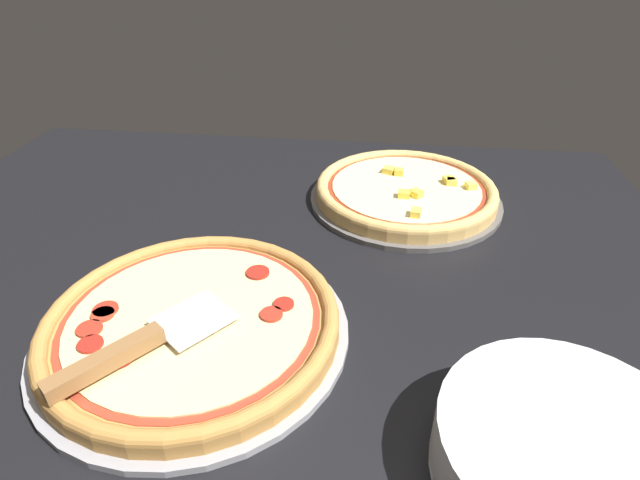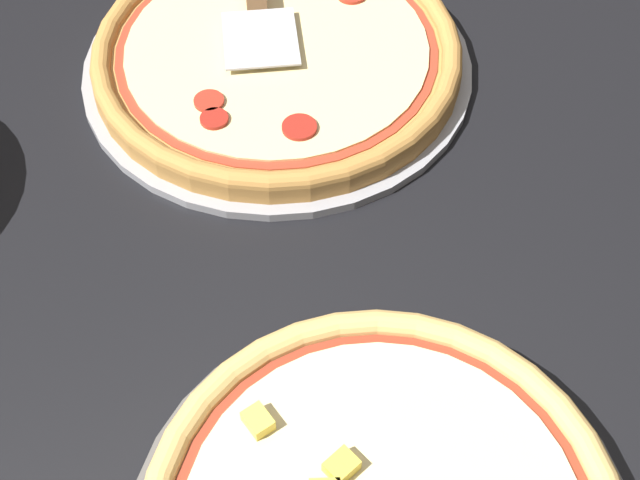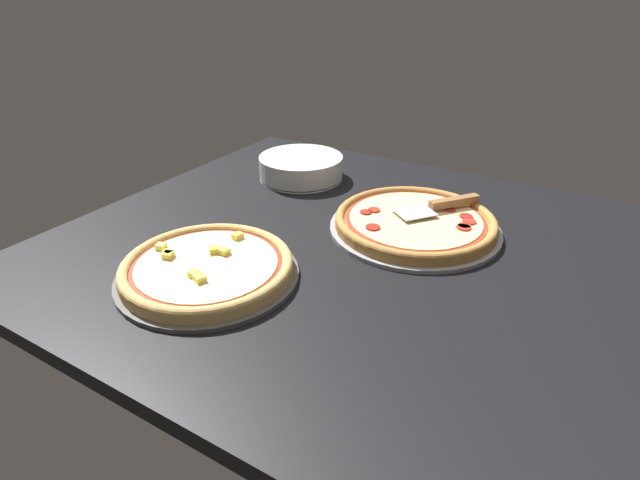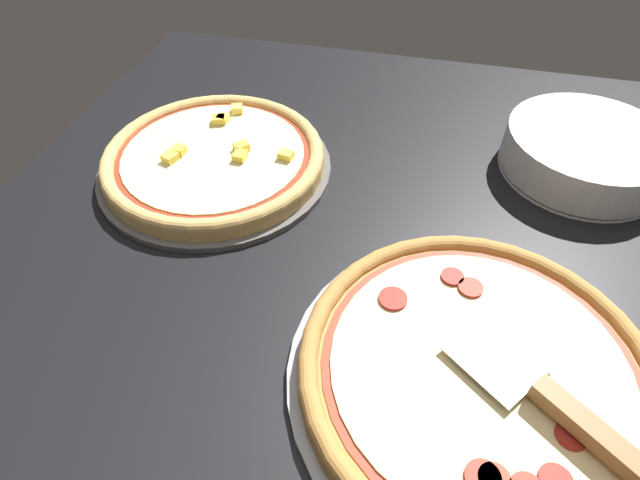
{
  "view_description": "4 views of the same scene",
  "coord_description": "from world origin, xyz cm",
  "px_view_note": "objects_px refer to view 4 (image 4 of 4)",
  "views": [
    {
      "loc": [
        17.27,
        -61.37,
        47.06
      ],
      "look_at": [
        8.58,
        7.59,
        3.0
      ],
      "focal_mm": 28.0,
      "sensor_mm": 36.0,
      "label": 1
    },
    {
      "loc": [
        41.86,
        41.45,
        65.84
      ],
      "look_at": [
        8.58,
        7.59,
        3.0
      ],
      "focal_mm": 50.0,
      "sensor_mm": 36.0,
      "label": 2
    },
    {
      "loc": [
        -42.07,
        92.46,
        56.0
      ],
      "look_at": [
        8.58,
        7.59,
        3.0
      ],
      "focal_mm": 28.0,
      "sensor_mm": 36.0,
      "label": 3
    },
    {
      "loc": [
        -36.76,
        -3.6,
        50.89
      ],
      "look_at": [
        8.58,
        7.59,
        3.0
      ],
      "focal_mm": 28.0,
      "sensor_mm": 36.0,
      "label": 4
    }
  ],
  "objects_px": {
    "pizza_back": "(214,157)",
    "plate_stack": "(585,153)",
    "pizza_front": "(478,370)",
    "serving_spatula": "(574,418)"
  },
  "relations": [
    {
      "from": "pizza_front",
      "to": "serving_spatula",
      "type": "relative_size",
      "value": 1.86
    },
    {
      "from": "serving_spatula",
      "to": "plate_stack",
      "type": "xyz_separation_m",
      "value": [
        0.48,
        -0.07,
        -0.01
      ]
    },
    {
      "from": "pizza_back",
      "to": "serving_spatula",
      "type": "distance_m",
      "value": 0.61
    },
    {
      "from": "pizza_back",
      "to": "pizza_front",
      "type": "bearing_deg",
      "value": -124.32
    },
    {
      "from": "pizza_back",
      "to": "serving_spatula",
      "type": "bearing_deg",
      "value": -123.35
    },
    {
      "from": "pizza_front",
      "to": "pizza_back",
      "type": "relative_size",
      "value": 1.1
    },
    {
      "from": "pizza_back",
      "to": "plate_stack",
      "type": "xyz_separation_m",
      "value": [
        0.14,
        -0.58,
        0.01
      ]
    },
    {
      "from": "pizza_back",
      "to": "serving_spatula",
      "type": "xyz_separation_m",
      "value": [
        -0.34,
        -0.51,
        0.02
      ]
    },
    {
      "from": "pizza_back",
      "to": "plate_stack",
      "type": "height_order",
      "value": "plate_stack"
    },
    {
      "from": "pizza_front",
      "to": "pizza_back",
      "type": "xyz_separation_m",
      "value": [
        0.29,
        0.42,
        0.0
      ]
    }
  ]
}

